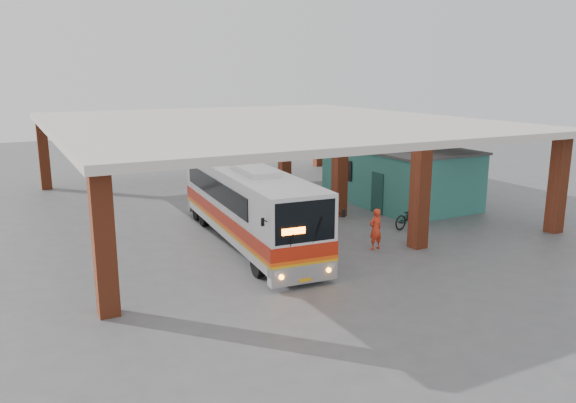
% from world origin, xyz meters
% --- Properties ---
extents(ground, '(90.00, 90.00, 0.00)m').
position_xyz_m(ground, '(0.00, 0.00, 0.00)').
color(ground, '#515154').
rests_on(ground, ground).
extents(brick_columns, '(20.10, 21.60, 4.35)m').
position_xyz_m(brick_columns, '(1.43, 5.00, 2.17)').
color(brick_columns, '#923C1F').
rests_on(brick_columns, ground).
extents(canopy_roof, '(21.00, 23.00, 0.30)m').
position_xyz_m(canopy_roof, '(0.50, 6.50, 4.50)').
color(canopy_roof, beige).
rests_on(canopy_roof, brick_columns).
extents(shop_building, '(5.20, 8.20, 3.11)m').
position_xyz_m(shop_building, '(7.49, 4.00, 1.56)').
color(shop_building, '#317A74').
rests_on(shop_building, ground).
extents(coach_bus, '(3.26, 11.68, 3.36)m').
position_xyz_m(coach_bus, '(-2.93, 0.77, 1.67)').
color(coach_bus, silver).
rests_on(coach_bus, ground).
extents(motorcycle, '(2.20, 1.16, 1.10)m').
position_xyz_m(motorcycle, '(4.70, -0.45, 0.55)').
color(motorcycle, black).
rests_on(motorcycle, ground).
extents(pedestrian, '(0.66, 0.47, 1.70)m').
position_xyz_m(pedestrian, '(1.30, -2.41, 0.85)').
color(pedestrian, red).
rests_on(pedestrian, ground).
extents(red_chair, '(0.49, 0.49, 0.84)m').
position_xyz_m(red_chair, '(5.10, 5.96, 0.39)').
color(red_chair, red).
rests_on(red_chair, ground).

